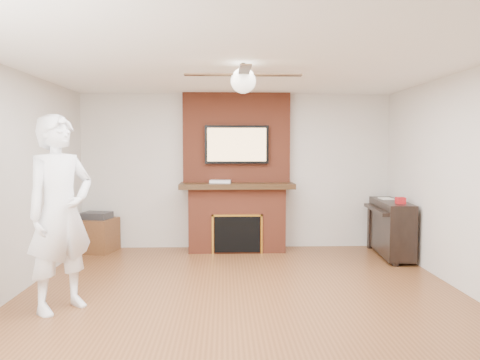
{
  "coord_description": "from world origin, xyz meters",
  "views": [
    {
      "loc": [
        -0.2,
        -4.85,
        1.64
      ],
      "look_at": [
        -0.0,
        0.9,
        1.23
      ],
      "focal_mm": 35.0,
      "sensor_mm": 36.0,
      "label": 1
    }
  ],
  "objects_px": {
    "person": "(60,213)",
    "fireplace": "(237,188)",
    "side_table": "(97,233)",
    "piano": "(391,227)"
  },
  "relations": [
    {
      "from": "person",
      "to": "fireplace",
      "type": "bearing_deg",
      "value": 4.73
    },
    {
      "from": "side_table",
      "to": "piano",
      "type": "xyz_separation_m",
      "value": [
        4.5,
        -0.48,
        0.16
      ]
    },
    {
      "from": "side_table",
      "to": "piano",
      "type": "distance_m",
      "value": 4.52
    },
    {
      "from": "side_table",
      "to": "person",
      "type": "bearing_deg",
      "value": -69.26
    },
    {
      "from": "person",
      "to": "side_table",
      "type": "bearing_deg",
      "value": 46.57
    },
    {
      "from": "fireplace",
      "to": "side_table",
      "type": "xyz_separation_m",
      "value": [
        -2.2,
        -0.07,
        -0.71
      ]
    },
    {
      "from": "fireplace",
      "to": "person",
      "type": "height_order",
      "value": "fireplace"
    },
    {
      "from": "person",
      "to": "side_table",
      "type": "height_order",
      "value": "person"
    },
    {
      "from": "person",
      "to": "piano",
      "type": "relative_size",
      "value": 1.5
    },
    {
      "from": "fireplace",
      "to": "person",
      "type": "bearing_deg",
      "value": -123.97
    }
  ]
}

